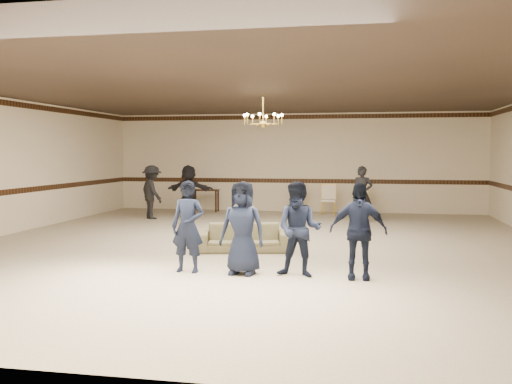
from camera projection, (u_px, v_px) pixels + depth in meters
room at (254, 168)px, 11.66m from camera, size 12.01×14.01×3.21m
chair_rail at (295, 181)px, 18.54m from camera, size 12.00×0.02×0.14m
crown_molding at (295, 117)px, 18.40m from camera, size 12.00×0.02×0.14m
chandelier at (263, 110)px, 12.55m from camera, size 0.94×0.94×0.89m
boy_a at (188, 226)px, 9.12m from camera, size 0.56×0.38×1.48m
boy_b at (242, 228)px, 8.95m from camera, size 0.77×0.54×1.48m
boy_c at (299, 229)px, 8.79m from camera, size 0.78×0.64×1.48m
boy_d at (358, 231)px, 8.62m from camera, size 0.88×0.39×1.48m
settee at (244, 237)px, 11.10m from camera, size 1.93×1.07×0.53m
adult_left at (152, 192)px, 16.46m from camera, size 1.12×1.12×1.56m
adult_mid at (189, 191)px, 16.97m from camera, size 1.46×0.53×1.56m
adult_right at (362, 194)px, 15.62m from camera, size 0.61×0.45×1.56m
banquet_chair_left at (296, 199)px, 17.74m from camera, size 0.46×0.46×0.92m
banquet_chair_mid at (328, 200)px, 17.55m from camera, size 0.45×0.45×0.92m
banquet_chair_right at (361, 200)px, 17.36m from camera, size 0.47×0.47×0.92m
console_table at (206, 200)px, 18.50m from camera, size 0.89×0.41×0.73m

